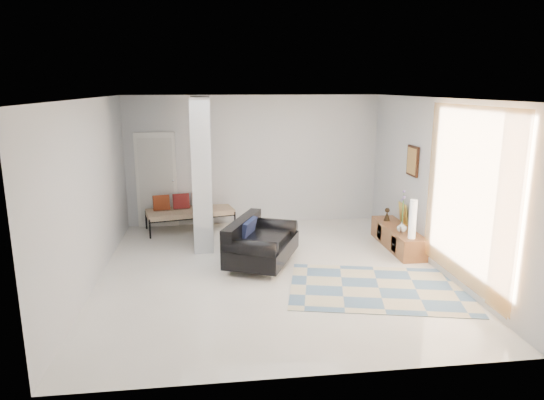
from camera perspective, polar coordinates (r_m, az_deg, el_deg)
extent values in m
plane|color=silver|center=(8.08, -0.13, -8.38)|extent=(6.00, 6.00, 0.00)
plane|color=white|center=(7.51, -0.14, 11.89)|extent=(6.00, 6.00, 0.00)
plane|color=silver|center=(10.61, -2.15, 4.68)|extent=(6.00, 0.00, 6.00)
plane|color=silver|center=(4.81, 4.33, -5.91)|extent=(6.00, 0.00, 6.00)
plane|color=silver|center=(7.83, -20.53, 0.77)|extent=(0.00, 6.00, 6.00)
plane|color=silver|center=(8.46, 18.69, 1.79)|extent=(0.00, 6.00, 6.00)
cube|color=silver|center=(9.19, -8.22, 3.22)|extent=(0.35, 1.20, 2.80)
cube|color=white|center=(10.66, -13.44, 2.29)|extent=(0.85, 0.06, 2.04)
plane|color=gold|center=(7.42, 21.98, 0.39)|extent=(0.00, 2.55, 2.55)
cube|color=#32180D|center=(9.21, 16.23, 4.43)|extent=(0.04, 0.45, 0.55)
cube|color=brown|center=(9.45, 14.55, -4.28)|extent=(0.45, 1.72, 0.40)
cube|color=#32180D|center=(9.04, 14.17, -5.07)|extent=(0.02, 0.23, 0.28)
cube|color=#32180D|center=(9.72, 12.54, -3.69)|extent=(0.02, 0.23, 0.28)
cube|color=yellow|center=(9.62, 15.16, -1.53)|extent=(0.09, 0.32, 0.40)
cube|color=silver|center=(9.00, 14.94, -3.45)|extent=(0.04, 0.10, 0.12)
cylinder|color=silver|center=(7.96, -5.06, -8.38)|extent=(0.05, 0.05, 0.10)
cylinder|color=silver|center=(9.11, -2.10, -5.51)|extent=(0.05, 0.05, 0.10)
cylinder|color=silver|center=(7.75, 0.00, -8.96)|extent=(0.05, 0.05, 0.10)
cylinder|color=silver|center=(8.92, 2.35, -5.92)|extent=(0.05, 0.05, 0.10)
cube|color=black|center=(8.36, -1.14, -5.81)|extent=(1.46, 1.78, 0.30)
cube|color=black|center=(8.37, -3.53, -3.44)|extent=(0.80, 1.49, 0.36)
cylinder|color=black|center=(7.70, -2.60, -5.70)|extent=(0.92, 0.61, 0.28)
cylinder|color=black|center=(8.88, 0.10, -3.09)|extent=(0.92, 0.61, 0.28)
cube|color=#0E1732|center=(8.32, -2.75, -3.37)|extent=(0.35, 0.57, 0.31)
cylinder|color=black|center=(9.98, -14.17, -3.33)|extent=(0.04, 0.04, 0.40)
cylinder|color=black|center=(10.28, -4.38, -2.47)|extent=(0.04, 0.04, 0.40)
cylinder|color=black|center=(10.68, -14.58, -2.27)|extent=(0.04, 0.04, 0.40)
cylinder|color=black|center=(10.96, -5.40, -1.50)|extent=(0.04, 0.04, 0.40)
cube|color=beige|center=(10.39, -9.62, -1.42)|extent=(1.90, 1.12, 0.12)
cube|color=maroon|center=(10.40, -12.89, -0.31)|extent=(0.37, 0.23, 0.33)
cube|color=maroon|center=(10.46, -10.65, -0.13)|extent=(0.37, 0.23, 0.33)
cube|color=maroon|center=(10.53, -8.43, 0.04)|extent=(0.37, 0.23, 0.33)
cube|color=beige|center=(7.60, 12.45, -10.09)|extent=(2.98, 2.31, 0.01)
cylinder|color=silver|center=(8.71, 16.23, -2.18)|extent=(0.12, 0.12, 0.68)
imported|color=white|center=(9.10, 15.02, -3.07)|extent=(0.19, 0.19, 0.18)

